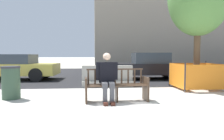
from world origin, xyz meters
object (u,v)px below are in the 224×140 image
at_px(car_taxi_near, 15,67).
at_px(car_sedan_far, 148,66).
at_px(jersey_barrier_centre, 107,78).
at_px(street_bench, 116,87).
at_px(trash_bin, 11,82).
at_px(seated_person, 107,76).
at_px(construction_fence, 196,75).

relative_size(car_taxi_near, car_sedan_far, 1.03).
relative_size(jersey_barrier_centre, car_sedan_far, 0.49).
distance_m(street_bench, trash_bin, 3.03).
bearing_deg(trash_bin, jersey_barrier_centre, 37.76).
bearing_deg(car_sedan_far, trash_bin, -137.10).
xyz_separation_m(seated_person, car_sedan_far, (2.46, 5.45, -0.02)).
xyz_separation_m(street_bench, seated_person, (-0.25, -0.07, 0.29)).
bearing_deg(construction_fence, jersey_barrier_centre, 165.46).
bearing_deg(car_sedan_far, street_bench, -112.35).
distance_m(street_bench, jersey_barrier_centre, 2.80).
bearing_deg(jersey_barrier_centre, street_bench, -88.35).
height_order(car_sedan_far, trash_bin, car_sedan_far).
height_order(construction_fence, trash_bin, construction_fence).
bearing_deg(trash_bin, car_taxi_near, 108.29).
relative_size(construction_fence, car_sedan_far, 0.38).
bearing_deg(street_bench, trash_bin, 169.41).
height_order(street_bench, construction_fence, construction_fence).
distance_m(street_bench, seated_person, 0.40).
xyz_separation_m(car_sedan_far, trash_bin, (-5.19, -4.82, -0.19)).
xyz_separation_m(jersey_barrier_centre, car_sedan_far, (2.29, 2.58, 0.33)).
height_order(seated_person, trash_bin, seated_person).
bearing_deg(trash_bin, car_sedan_far, 42.90).
relative_size(seated_person, car_sedan_far, 0.32).
bearing_deg(trash_bin, seated_person, -13.04).
distance_m(car_sedan_far, trash_bin, 7.08).
distance_m(jersey_barrier_centre, trash_bin, 3.67).
bearing_deg(jersey_barrier_centre, seated_person, -93.48).
bearing_deg(car_taxi_near, trash_bin, -71.71).
distance_m(seated_person, jersey_barrier_centre, 2.90).
height_order(seated_person, jersey_barrier_centre, seated_person).
height_order(street_bench, seated_person, seated_person).
xyz_separation_m(jersey_barrier_centre, car_taxi_near, (-4.52, 2.67, 0.32)).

